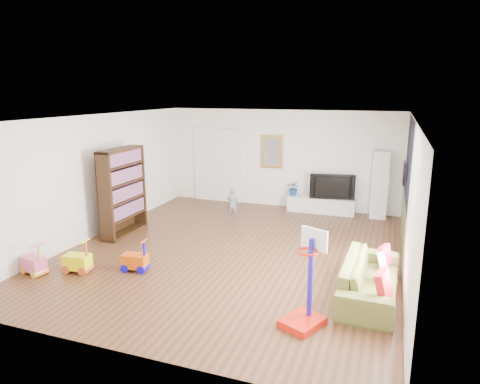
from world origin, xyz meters
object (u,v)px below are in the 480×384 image
(basketball_hoop, at_px, (304,280))
(sofa, at_px, (370,278))
(media_console, at_px, (321,205))
(bookshelf, at_px, (123,192))

(basketball_hoop, bearing_deg, sofa, 79.87)
(basketball_hoop, bearing_deg, media_console, 120.41)
(media_console, bearing_deg, sofa, -72.55)
(media_console, distance_m, sofa, 4.84)
(media_console, xyz_separation_m, sofa, (1.52, -4.59, 0.10))
(bookshelf, xyz_separation_m, basketball_hoop, (4.65, -2.55, -0.29))
(sofa, distance_m, basketball_hoop, 1.53)
(media_console, relative_size, basketball_hoop, 1.28)
(bookshelf, distance_m, sofa, 5.67)
(media_console, height_order, sofa, sofa)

